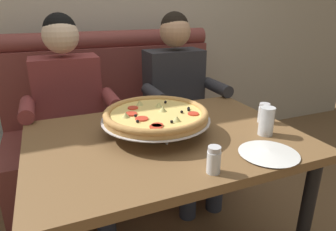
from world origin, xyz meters
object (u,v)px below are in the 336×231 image
object	(u,v)px
diner_left	(71,110)
diner_right	(180,97)
pizza	(156,115)
booth_bench	(121,132)
shaker_parmesan	(214,162)
shaker_pepper_flakes	(264,114)
dining_table	(166,153)
drinking_glass	(266,123)
plate_near_left	(269,152)

from	to	relation	value
diner_left	diner_right	distance (m)	0.73
diner_right	pizza	size ratio (longest dim) A/B	2.52
booth_bench	pizza	xyz separation A→B (m)	(-0.03, -0.86, 0.44)
diner_right	shaker_parmesan	bearing A→B (deg)	-108.21
booth_bench	pizza	bearing A→B (deg)	-92.01
shaker_pepper_flakes	pizza	bearing A→B (deg)	171.28
shaker_parmesan	pizza	bearing A→B (deg)	99.19
pizza	shaker_pepper_flakes	bearing A→B (deg)	-8.72
pizza	shaker_parmesan	distance (m)	0.42
dining_table	shaker_parmesan	distance (m)	0.38
diner_right	shaker_parmesan	distance (m)	1.06
diner_right	pizza	xyz separation A→B (m)	(-0.40, -0.59, 0.12)
diner_left	pizza	xyz separation A→B (m)	(0.34, -0.59, 0.12)
pizza	drinking_glass	size ratio (longest dim) A/B	3.80
booth_bench	diner_right	xyz separation A→B (m)	(0.37, -0.27, 0.31)
booth_bench	diner_left	distance (m)	0.55
plate_near_left	diner_left	bearing A→B (deg)	125.09
diner_left	drinking_glass	size ratio (longest dim) A/B	9.57
dining_table	shaker_pepper_flakes	distance (m)	0.55
pizza	plate_near_left	distance (m)	0.52
diner_left	shaker_pepper_flakes	xyz separation A→B (m)	(0.89, -0.68, 0.08)
dining_table	drinking_glass	bearing A→B (deg)	-20.48
shaker_parmesan	plate_near_left	size ratio (longest dim) A/B	0.42
shaker_pepper_flakes	booth_bench	bearing A→B (deg)	119.25
booth_bench	plate_near_left	bearing A→B (deg)	-75.71
booth_bench	diner_right	size ratio (longest dim) A/B	1.28
diner_right	pizza	bearing A→B (deg)	-123.86
drinking_glass	pizza	bearing A→B (deg)	155.19
diner_right	drinking_glass	world-z (taller)	diner_right
diner_right	plate_near_left	distance (m)	0.97
dining_table	drinking_glass	size ratio (longest dim) A/B	9.25
shaker_pepper_flakes	plate_near_left	xyz separation A→B (m)	(-0.21, -0.29, -0.03)
booth_bench	plate_near_left	xyz separation A→B (m)	(0.31, -1.24, 0.36)
booth_bench	drinking_glass	size ratio (longest dim) A/B	12.21
shaker_pepper_flakes	plate_near_left	size ratio (longest dim) A/B	0.42
drinking_glass	shaker_parmesan	bearing A→B (deg)	-153.62
diner_left	pizza	world-z (taller)	diner_left
dining_table	pizza	distance (m)	0.19
booth_bench	shaker_pepper_flakes	size ratio (longest dim) A/B	16.07
diner_left	pizza	distance (m)	0.69
diner_left	shaker_parmesan	distance (m)	1.08
shaker_pepper_flakes	drinking_glass	world-z (taller)	drinking_glass
booth_bench	diner_left	size ratio (longest dim) A/B	1.28
diner_left	drinking_glass	xyz separation A→B (m)	(0.80, -0.80, 0.09)
dining_table	shaker_parmesan	size ratio (longest dim) A/B	12.03
dining_table	pizza	bearing A→B (deg)	119.84
drinking_glass	plate_near_left	bearing A→B (deg)	-125.75
dining_table	drinking_glass	xyz separation A→B (m)	(0.43, -0.16, 0.15)
booth_bench	plate_near_left	size ratio (longest dim) A/B	6.71
diner_left	shaker_parmesan	size ratio (longest dim) A/B	12.45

